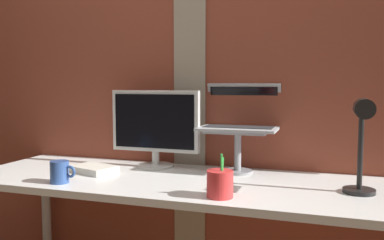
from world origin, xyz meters
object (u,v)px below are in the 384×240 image
Objects in this scene: laptop at (241,116)px; desk_lamp at (362,136)px; monitor at (155,125)px; pen_cup at (220,184)px; coffee_mug at (60,172)px.

laptop is 0.99× the size of desk_lamp.
laptop is (0.41, 0.07, 0.05)m from monitor.
monitor is 2.80× the size of pen_cup.
coffee_mug is (-0.66, -0.50, -0.21)m from laptop.
coffee_mug is (-0.25, -0.43, -0.17)m from monitor.
desk_lamp is 0.54m from pen_cup.
coffee_mug is at bearing 180.00° from pen_cup.
desk_lamp is at bearing 8.25° from coffee_mug.
monitor reaches higher than pen_cup.
coffee_mug is (-1.17, -0.17, -0.18)m from desk_lamp.
monitor is 0.96m from desk_lamp.
monitor is at bearing 135.92° from pen_cup.
laptop is 3.11× the size of coffee_mug.
laptop is at bearing 147.50° from desk_lamp.
monitor is 1.26× the size of laptop.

